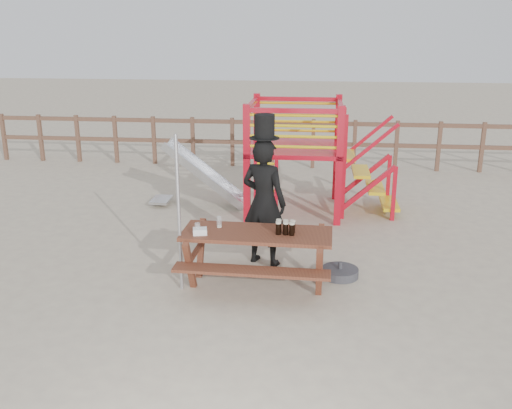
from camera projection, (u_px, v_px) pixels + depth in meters
name	position (u px, v px, depth m)	size (l,w,h in m)	color
ground	(266.00, 292.00, 7.54)	(60.00, 60.00, 0.00)	#BFB194
back_fence	(293.00, 138.00, 13.96)	(15.09, 0.09, 1.20)	brown
playground_fort	(291.00, 155.00, 10.60)	(4.71, 1.84, 2.10)	red
picnic_table	(257.00, 252.00, 7.60)	(2.01, 1.41, 0.77)	brown
man_with_hat	(264.00, 199.00, 8.18)	(0.80, 0.67, 2.21)	black
metal_pole	(179.00, 215.00, 7.32)	(0.05, 0.05, 2.09)	#B2B2B7
parasol_base	(340.00, 272.00, 7.99)	(0.52, 0.52, 0.22)	#38373C
paper_bag	(200.00, 231.00, 7.42)	(0.18, 0.14, 0.08)	white
stout_pints	(285.00, 227.00, 7.44)	(0.26, 0.18, 0.17)	black
empty_glasses	(209.00, 226.00, 7.55)	(0.31, 0.36, 0.15)	silver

